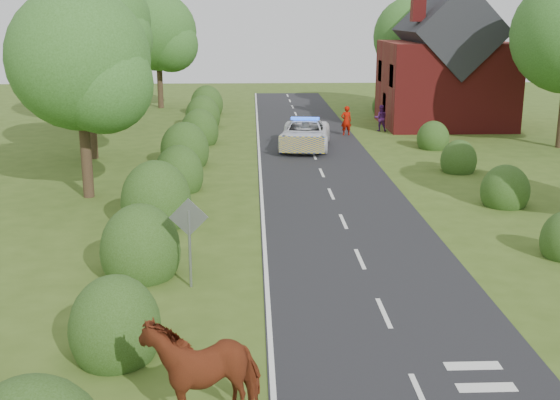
{
  "coord_description": "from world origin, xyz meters",
  "views": [
    {
      "loc": [
        -3.27,
        -16.18,
        7.32
      ],
      "look_at": [
        -2.36,
        6.32,
        1.3
      ],
      "focal_mm": 45.0,
      "sensor_mm": 36.0,
      "label": 1
    }
  ],
  "objects_px": {
    "pedestrian_purple": "(381,118)",
    "pedestrian_red": "(346,121)",
    "road_sign": "(189,230)",
    "cow": "(203,375)",
    "police_van": "(305,134)"
  },
  "relations": [
    {
      "from": "cow",
      "to": "police_van",
      "type": "bearing_deg",
      "value": 148.26
    },
    {
      "from": "road_sign",
      "to": "pedestrian_red",
      "type": "xyz_separation_m",
      "value": [
        7.52,
        24.47,
        -0.74
      ]
    },
    {
      "from": "cow",
      "to": "pedestrian_red",
      "type": "bearing_deg",
      "value": 144.22
    },
    {
      "from": "pedestrian_purple",
      "to": "pedestrian_red",
      "type": "bearing_deg",
      "value": 39.23
    },
    {
      "from": "pedestrian_red",
      "to": "pedestrian_purple",
      "type": "relative_size",
      "value": 1.09
    },
    {
      "from": "road_sign",
      "to": "police_van",
      "type": "relative_size",
      "value": 0.42
    },
    {
      "from": "road_sign",
      "to": "pedestrian_purple",
      "type": "bearing_deg",
      "value": 69.1
    },
    {
      "from": "police_van",
      "to": "pedestrian_red",
      "type": "xyz_separation_m",
      "value": [
        2.85,
        4.1,
        0.12
      ]
    },
    {
      "from": "police_van",
      "to": "road_sign",
      "type": "bearing_deg",
      "value": -95.37
    },
    {
      "from": "road_sign",
      "to": "pedestrian_purple",
      "type": "relative_size",
      "value": 1.52
    },
    {
      "from": "police_van",
      "to": "pedestrian_red",
      "type": "relative_size",
      "value": 3.31
    },
    {
      "from": "cow",
      "to": "pedestrian_red",
      "type": "distance_m",
      "value": 31.66
    },
    {
      "from": "cow",
      "to": "pedestrian_purple",
      "type": "xyz_separation_m",
      "value": [
        9.17,
        32.51,
        -0.03
      ]
    },
    {
      "from": "road_sign",
      "to": "pedestrian_red",
      "type": "bearing_deg",
      "value": 72.91
    },
    {
      "from": "pedestrian_red",
      "to": "police_van",
      "type": "bearing_deg",
      "value": 46.15
    }
  ]
}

